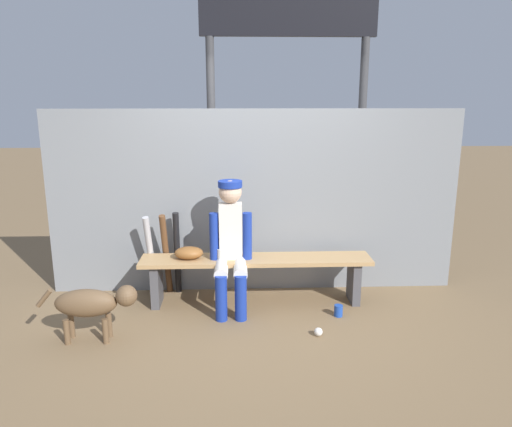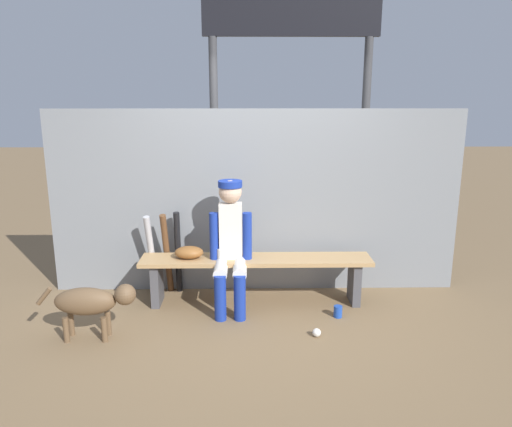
{
  "view_description": "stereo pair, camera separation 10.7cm",
  "coord_description": "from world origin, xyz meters",
  "px_view_note": "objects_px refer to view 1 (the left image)",
  "views": [
    {
      "loc": [
        -0.18,
        -4.53,
        2.03
      ],
      "look_at": [
        0.0,
        0.0,
        0.92
      ],
      "focal_mm": 34.08,
      "sensor_mm": 36.0,
      "label": 1
    },
    {
      "loc": [
        -0.07,
        -4.54,
        2.03
      ],
      "look_at": [
        0.0,
        0.0,
        0.92
      ],
      "focal_mm": 34.08,
      "sensor_mm": 36.0,
      "label": 2
    }
  ],
  "objects_px": {
    "baseball_glove": "(189,253)",
    "scoreboard": "(294,42)",
    "cup_on_bench": "(221,254)",
    "bat_aluminum_silver": "(151,256)",
    "dugout_bench": "(256,268)",
    "bat_aluminum_black": "(177,253)",
    "bat_wood_dark": "(166,254)",
    "cup_on_ground": "(338,311)",
    "dog": "(93,303)",
    "baseball": "(318,332)",
    "player_seated": "(231,242)"
  },
  "relations": [
    {
      "from": "bat_aluminum_silver",
      "to": "bat_wood_dark",
      "type": "bearing_deg",
      "value": 5.09
    },
    {
      "from": "bat_aluminum_silver",
      "to": "scoreboard",
      "type": "distance_m",
      "value": 2.95
    },
    {
      "from": "baseball_glove",
      "to": "dugout_bench",
      "type": "bearing_deg",
      "value": 0.0
    },
    {
      "from": "bat_aluminum_silver",
      "to": "baseball",
      "type": "bearing_deg",
      "value": -30.68
    },
    {
      "from": "cup_on_ground",
      "to": "cup_on_bench",
      "type": "distance_m",
      "value": 1.24
    },
    {
      "from": "bat_wood_dark",
      "to": "cup_on_ground",
      "type": "distance_m",
      "value": 1.82
    },
    {
      "from": "bat_aluminum_black",
      "to": "baseball",
      "type": "xyz_separation_m",
      "value": [
        1.32,
        -0.99,
        -0.4
      ]
    },
    {
      "from": "baseball",
      "to": "cup_on_ground",
      "type": "relative_size",
      "value": 0.67
    },
    {
      "from": "bat_aluminum_black",
      "to": "baseball",
      "type": "relative_size",
      "value": 11.9
    },
    {
      "from": "cup_on_bench",
      "to": "bat_wood_dark",
      "type": "bearing_deg",
      "value": 154.27
    },
    {
      "from": "dugout_bench",
      "to": "cup_on_ground",
      "type": "height_order",
      "value": "dugout_bench"
    },
    {
      "from": "dugout_bench",
      "to": "cup_on_bench",
      "type": "bearing_deg",
      "value": -172.44
    },
    {
      "from": "cup_on_ground",
      "to": "scoreboard",
      "type": "relative_size",
      "value": 0.03
    },
    {
      "from": "cup_on_ground",
      "to": "baseball_glove",
      "type": "bearing_deg",
      "value": 166.42
    },
    {
      "from": "bat_wood_dark",
      "to": "cup_on_ground",
      "type": "xyz_separation_m",
      "value": [
        1.68,
        -0.58,
        -0.39
      ]
    },
    {
      "from": "player_seated",
      "to": "cup_on_ground",
      "type": "xyz_separation_m",
      "value": [
        1.01,
        -0.23,
        -0.62
      ]
    },
    {
      "from": "baseball_glove",
      "to": "cup_on_bench",
      "type": "distance_m",
      "value": 0.32
    },
    {
      "from": "player_seated",
      "to": "scoreboard",
      "type": "relative_size",
      "value": 0.34
    },
    {
      "from": "dugout_bench",
      "to": "bat_aluminum_black",
      "type": "height_order",
      "value": "bat_aluminum_black"
    },
    {
      "from": "dog",
      "to": "bat_aluminum_black",
      "type": "bearing_deg",
      "value": 59.1
    },
    {
      "from": "bat_wood_dark",
      "to": "bat_aluminum_silver",
      "type": "distance_m",
      "value": 0.15
    },
    {
      "from": "baseball",
      "to": "scoreboard",
      "type": "relative_size",
      "value": 0.02
    },
    {
      "from": "baseball_glove",
      "to": "baseball",
      "type": "relative_size",
      "value": 3.78
    },
    {
      "from": "player_seated",
      "to": "bat_aluminum_silver",
      "type": "height_order",
      "value": "player_seated"
    },
    {
      "from": "baseball_glove",
      "to": "dog",
      "type": "distance_m",
      "value": 1.05
    },
    {
      "from": "bat_aluminum_black",
      "to": "bat_aluminum_silver",
      "type": "xyz_separation_m",
      "value": [
        -0.26,
        -0.05,
        -0.01
      ]
    },
    {
      "from": "bat_aluminum_silver",
      "to": "cup_on_bench",
      "type": "xyz_separation_m",
      "value": [
        0.73,
        -0.26,
        0.09
      ]
    },
    {
      "from": "baseball_glove",
      "to": "bat_wood_dark",
      "type": "distance_m",
      "value": 0.36
    },
    {
      "from": "cup_on_ground",
      "to": "cup_on_bench",
      "type": "height_order",
      "value": "cup_on_bench"
    },
    {
      "from": "baseball_glove",
      "to": "scoreboard",
      "type": "xyz_separation_m",
      "value": [
        1.15,
        1.41,
        2.1
      ]
    },
    {
      "from": "player_seated",
      "to": "baseball_glove",
      "type": "xyz_separation_m",
      "value": [
        -0.41,
        0.11,
        -0.14
      ]
    },
    {
      "from": "scoreboard",
      "to": "cup_on_ground",
      "type": "bearing_deg",
      "value": -81.28
    },
    {
      "from": "cup_on_ground",
      "to": "dugout_bench",
      "type": "bearing_deg",
      "value": 155.82
    },
    {
      "from": "baseball_glove",
      "to": "bat_wood_dark",
      "type": "xyz_separation_m",
      "value": [
        -0.26,
        0.23,
        -0.09
      ]
    },
    {
      "from": "dugout_bench",
      "to": "player_seated",
      "type": "bearing_deg",
      "value": -156.19
    },
    {
      "from": "baseball_glove",
      "to": "bat_aluminum_black",
      "type": "distance_m",
      "value": 0.32
    },
    {
      "from": "bat_aluminum_silver",
      "to": "player_seated",
      "type": "bearing_deg",
      "value": -21.67
    },
    {
      "from": "dugout_bench",
      "to": "bat_aluminum_black",
      "type": "distance_m",
      "value": 0.85
    },
    {
      "from": "bat_aluminum_black",
      "to": "dog",
      "type": "height_order",
      "value": "bat_aluminum_black"
    },
    {
      "from": "baseball",
      "to": "bat_aluminum_silver",
      "type": "bearing_deg",
      "value": 149.32
    },
    {
      "from": "cup_on_bench",
      "to": "bat_aluminum_silver",
      "type": "bearing_deg",
      "value": 160.12
    },
    {
      "from": "player_seated",
      "to": "bat_wood_dark",
      "type": "height_order",
      "value": "player_seated"
    },
    {
      "from": "baseball_glove",
      "to": "scoreboard",
      "type": "relative_size",
      "value": 0.08
    },
    {
      "from": "baseball",
      "to": "cup_on_bench",
      "type": "xyz_separation_m",
      "value": [
        -0.85,
        0.67,
        0.49
      ]
    },
    {
      "from": "bat_aluminum_black",
      "to": "cup_on_ground",
      "type": "relative_size",
      "value": 8.0
    },
    {
      "from": "baseball",
      "to": "dog",
      "type": "height_order",
      "value": "dog"
    },
    {
      "from": "bat_aluminum_black",
      "to": "cup_on_bench",
      "type": "height_order",
      "value": "bat_aluminum_black"
    },
    {
      "from": "baseball_glove",
      "to": "bat_wood_dark",
      "type": "height_order",
      "value": "bat_wood_dark"
    },
    {
      "from": "bat_aluminum_black",
      "to": "baseball",
      "type": "distance_m",
      "value": 1.7
    },
    {
      "from": "player_seated",
      "to": "baseball",
      "type": "distance_m",
      "value": 1.16
    }
  ]
}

